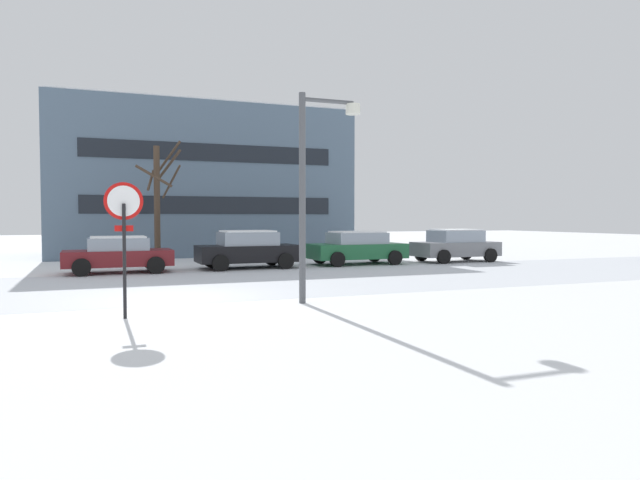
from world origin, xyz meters
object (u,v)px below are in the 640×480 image
parked_car_black (248,249)px  parked_car_gray (455,245)px  stop_sign (124,223)px  street_lamp (314,174)px  parked_car_green (357,247)px  parked_car_maroon (118,254)px

parked_car_black → parked_car_gray: 9.94m
stop_sign → street_lamp: bearing=9.5°
stop_sign → street_lamp: (4.35, 0.73, 1.16)m
stop_sign → street_lamp: 4.56m
stop_sign → parked_car_green: size_ratio=0.65×
parked_car_maroon → parked_car_gray: (14.91, 0.09, 0.06)m
parked_car_maroon → parked_car_gray: size_ratio=0.97×
parked_car_maroon → stop_sign: bearing=-90.1°
stop_sign → parked_car_maroon: stop_sign is taller
parked_car_maroon → street_lamp: bearing=-65.3°
stop_sign → parked_car_black: size_ratio=0.68×
stop_sign → parked_car_black: bearing=64.2°
parked_car_green → parked_car_gray: size_ratio=1.06×
street_lamp → parked_car_maroon: bearing=114.7°
stop_sign → street_lamp: size_ratio=0.55×
parked_car_black → parked_car_gray: bearing=-0.6°
parked_car_black → street_lamp: bearing=-93.8°
street_lamp → parked_car_green: (5.61, 9.75, -2.36)m
stop_sign → parked_car_maroon: size_ratio=0.71×
street_lamp → parked_car_gray: 14.40m
stop_sign → parked_car_maroon: (0.02, 10.13, -1.24)m
parked_car_black → parked_car_gray: (9.94, -0.11, -0.01)m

